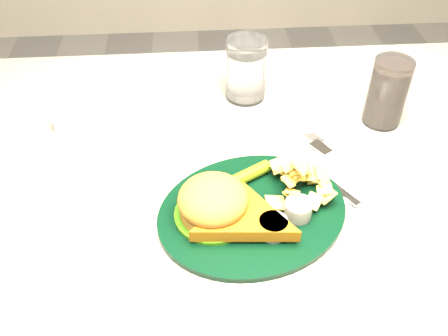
# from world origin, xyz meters

# --- Properties ---
(table) EXTENTS (1.20, 0.80, 0.75)m
(table) POSITION_xyz_m (0.00, 0.00, 0.38)
(table) COLOR gray
(table) RESTS_ON ground
(dinner_plate) EXTENTS (0.36, 0.33, 0.07)m
(dinner_plate) POSITION_xyz_m (0.04, -0.11, 0.78)
(dinner_plate) COLOR black
(dinner_plate) RESTS_ON table
(water_glass) EXTENTS (0.10, 0.10, 0.12)m
(water_glass) POSITION_xyz_m (0.06, 0.21, 0.81)
(water_glass) COLOR white
(water_glass) RESTS_ON table
(cola_glass) EXTENTS (0.09, 0.09, 0.13)m
(cola_glass) POSITION_xyz_m (0.31, 0.11, 0.81)
(cola_glass) COLOR black
(cola_glass) RESTS_ON table
(fork_napkin) EXTENTS (0.20, 0.21, 0.01)m
(fork_napkin) POSITION_xyz_m (0.17, -0.04, 0.76)
(fork_napkin) COLOR white
(fork_napkin) RESTS_ON table
(ramekin) EXTENTS (0.06, 0.06, 0.03)m
(ramekin) POSITION_xyz_m (-0.28, 0.13, 0.76)
(ramekin) COLOR white
(ramekin) RESTS_ON table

